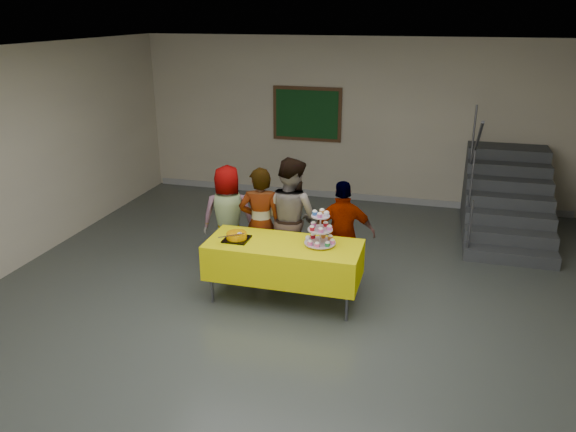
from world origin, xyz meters
name	(u,v)px	position (x,y,z in m)	size (l,w,h in m)	color
room_shell	(276,148)	(0.00, 0.02, 2.13)	(10.00, 10.04, 3.02)	#4C514C
bake_table	(284,259)	(-0.14, 0.81, 0.56)	(1.88, 0.78, 0.77)	#595960
cupcake_stand	(320,232)	(0.29, 0.87, 0.94)	(0.38, 0.38, 0.44)	silver
bear_cake	(237,235)	(-0.73, 0.76, 0.83)	(0.32, 0.36, 0.12)	black
schoolchild_a	(228,217)	(-1.16, 1.59, 0.73)	(0.71, 0.46, 1.46)	slate
schoolchild_b	(261,224)	(-0.60, 1.33, 0.77)	(0.57, 0.37, 1.55)	slate
schoolchild_c	(290,218)	(-0.25, 1.53, 0.82)	(0.80, 0.62, 1.65)	slate
schoolchild_d	(343,235)	(0.48, 1.40, 0.71)	(0.84, 0.35, 1.43)	slate
staircase	(505,200)	(2.70, 4.13, 0.49)	(1.30, 2.40, 2.04)	#424447
noticeboard	(307,114)	(-0.86, 4.96, 1.60)	(1.30, 0.05, 1.00)	#472B16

